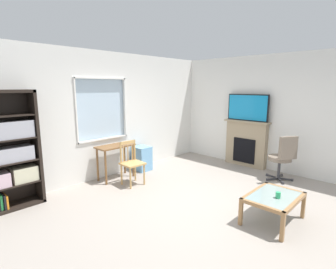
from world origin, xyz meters
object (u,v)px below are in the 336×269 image
tv (248,108)px  sippy_cup (278,195)px  coffee_table (274,199)px  desk_under_window (115,152)px  office_chair (283,156)px  bookshelf (8,153)px  wooden_chair (132,163)px  plastic_drawer_unit (142,158)px  fireplace (246,143)px

tv → sippy_cup: tv is taller
coffee_table → sippy_cup: (-0.05, -0.08, 0.11)m
desk_under_window → office_chair: bearing=-48.7°
bookshelf → tv: bearing=-19.4°
bookshelf → wooden_chair: bookshelf is taller
desk_under_window → plastic_drawer_unit: (0.79, 0.05, -0.31)m
bookshelf → plastic_drawer_unit: 2.86m
office_chair → bookshelf: bearing=147.3°
bookshelf → office_chair: (4.36, -2.80, -0.38)m
fireplace → office_chair: (-0.50, -1.10, -0.03)m
desk_under_window → office_chair: (2.36, -2.69, -0.05)m
coffee_table → office_chair: bearing=16.7°
desk_under_window → coffee_table: desk_under_window is taller
wooden_chair → coffee_table: wooden_chair is taller
wooden_chair → sippy_cup: size_ratio=10.00×
sippy_cup → coffee_table: bearing=55.8°
office_chair → wooden_chair: bearing=136.9°
fireplace → wooden_chair: bearing=159.1°
tv → bookshelf: bearing=160.6°
wooden_chair → tv: size_ratio=0.86×
fireplace → desk_under_window: bearing=150.9°
fireplace → coffee_table: fireplace is taller
plastic_drawer_unit → office_chair: size_ratio=0.58×
bookshelf → sippy_cup: bearing=-53.8°
desk_under_window → office_chair: office_chair is taller
bookshelf → plastic_drawer_unit: bookshelf is taller
wooden_chair → fireplace: size_ratio=0.78×
wooden_chair → office_chair: (2.33, -2.18, 0.09)m
desk_under_window → coffee_table: bearing=-80.4°
plastic_drawer_unit → tv: tv is taller
desk_under_window → plastic_drawer_unit: bearing=3.6°
desk_under_window → fireplace: 3.27m
office_chair → plastic_drawer_unit: bearing=119.9°
fireplace → bookshelf: bearing=160.7°
plastic_drawer_unit → office_chair: 3.17m
wooden_chair → plastic_drawer_unit: size_ratio=1.55×
tv → sippy_cup: size_ratio=11.65×
tv → office_chair: tv is taller
bookshelf → fireplace: bookshelf is taller
desk_under_window → wooden_chair: 0.53m
tv → wooden_chair: bearing=159.0°
wooden_chair → fireplace: 3.03m
plastic_drawer_unit → fireplace: (2.07, -1.64, 0.29)m
desk_under_window → fireplace: size_ratio=0.70×
plastic_drawer_unit → sippy_cup: size_ratio=6.45×
bookshelf → coffee_table: bookshelf is taller
desk_under_window → fireplace: fireplace is taller
plastic_drawer_unit → office_chair: office_chair is taller
wooden_chair → office_chair: size_ratio=0.90×
plastic_drawer_unit → sippy_cup: (-0.29, -3.36, 0.17)m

